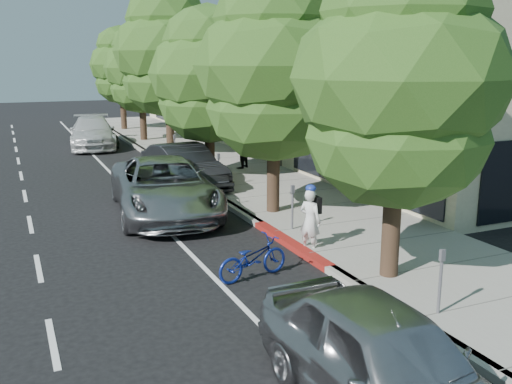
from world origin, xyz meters
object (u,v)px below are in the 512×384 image
street_tree_3 (168,54)px  near_car_a (384,363)px  street_tree_4 (141,69)px  bicycle (253,258)px  white_pickup (92,133)px  street_tree_5 (121,66)px  silver_suv (164,187)px  street_tree_2 (208,76)px  dark_suv_far (96,133)px  cyclist (310,221)px  pedestrian (240,149)px  dark_sedan (184,167)px  street_tree_1 (274,69)px  street_tree_0 (399,83)px

street_tree_3 → near_car_a: street_tree_3 is taller
street_tree_4 → near_car_a: street_tree_4 is taller
bicycle → white_pickup: 21.63m
street_tree_5 → silver_suv: street_tree_5 is taller
bicycle → street_tree_3: bearing=-21.2°
street_tree_2 → dark_suv_far: size_ratio=1.59×
silver_suv → dark_suv_far: size_ratio=1.46×
cyclist → white_pickup: (-2.45, 20.56, 0.01)m
cyclist → bicycle: (-2.05, -1.07, -0.35)m
pedestrian → dark_sedan: bearing=-2.5°
dark_suv_far → street_tree_5: bearing=62.6°
street_tree_5 → bicycle: size_ratio=3.91×
street_tree_1 → bicycle: size_ratio=4.13×
street_tree_4 → white_pickup: 4.72m
dark_sedan → street_tree_3: bearing=72.4°
pedestrian → bicycle: bearing=32.7°
street_tree_5 → white_pickup: bearing=-113.9°
street_tree_0 → cyclist: bearing=104.9°
street_tree_4 → street_tree_5: size_ratio=0.98×
street_tree_3 → cyclist: street_tree_3 is taller
street_tree_4 → silver_suv: 17.12m
street_tree_4 → street_tree_0: bearing=-90.0°
street_tree_4 → dark_sedan: size_ratio=1.38×
white_pickup → dark_suv_far: (0.29, 0.54, -0.10)m
street_tree_1 → pedestrian: 8.17m
street_tree_0 → silver_suv: street_tree_0 is taller
street_tree_2 → near_car_a: (-3.10, -16.04, -3.38)m
street_tree_5 → street_tree_0: bearing=-90.0°
street_tree_0 → street_tree_3: size_ratio=0.86×
near_car_a → silver_suv: bearing=88.8°
street_tree_2 → cyclist: (-0.65, -9.56, -3.36)m
dark_suv_far → near_car_a: near_car_a is taller
street_tree_0 → bicycle: (-2.70, 1.37, -3.87)m
bicycle → dark_sedan: 9.72m
street_tree_1 → near_car_a: street_tree_1 is taller
street_tree_4 → dark_suv_far: (-2.81, -0.46, -3.51)m
street_tree_3 → pedestrian: size_ratio=4.78×
street_tree_0 → dark_sedan: bearing=97.3°
dark_suv_far → dark_sedan: bearing=-87.4°
street_tree_1 → dark_sedan: bearing=105.6°
near_car_a → bicycle: bearing=84.6°
cyclist → dark_suv_far: cyclist is taller
street_tree_2 → dark_sedan: 3.78m
silver_suv → street_tree_0: bearing=-61.3°
street_tree_2 → cyclist: 10.15m
street_tree_5 → dark_sedan: bearing=-94.2°
bicycle → dark_suv_far: bearing=-11.7°
dark_sedan → white_pickup: bearing=91.8°
cyclist → street_tree_1: bearing=-38.0°
street_tree_1 → street_tree_2: (0.00, 6.00, -0.35)m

